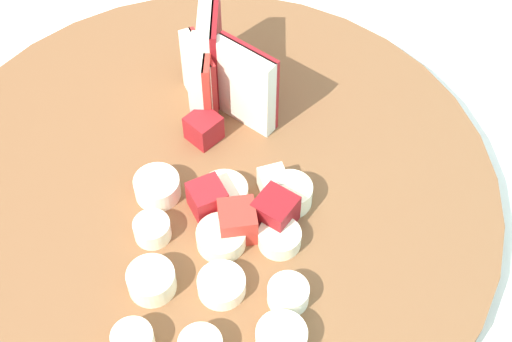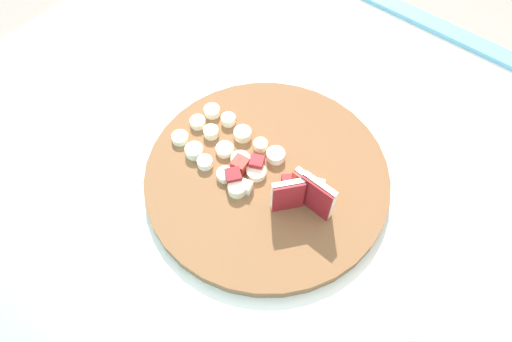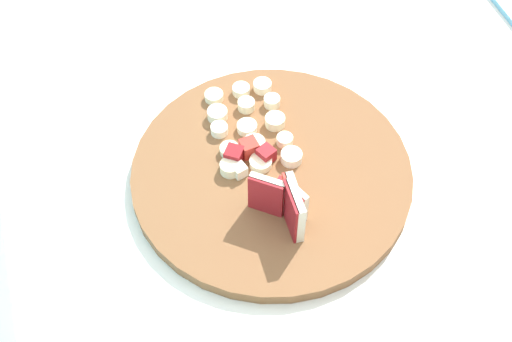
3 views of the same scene
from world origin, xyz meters
The scene contains 6 objects.
ground centered at (0.00, 0.00, 0.00)m, with size 10.00×10.00×0.00m, color gray.
tiled_countertop centered at (0.00, 0.00, 0.45)m, with size 1.23×0.84×0.92m.
cutting_board centered at (0.03, 0.07, 0.92)m, with size 0.37×0.37×0.02m, color brown.
apple_wedge_fan centered at (-0.04, 0.08, 0.95)m, with size 0.08×0.06×0.06m.
apple_dice_pile centered at (0.04, 0.09, 0.94)m, with size 0.10×0.07×0.02m.
banana_slice_rows centered at (0.10, 0.08, 0.93)m, with size 0.16×0.11×0.02m.
Camera 2 is at (-0.19, 0.37, 1.51)m, focal length 32.21 mm.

